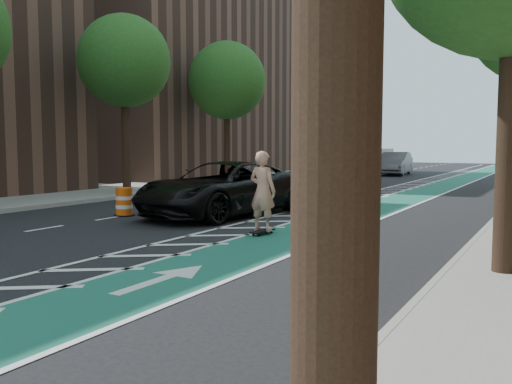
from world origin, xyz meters
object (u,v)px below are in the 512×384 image
Objects in this scene: skateboarder at (263,191)px; barrel_a at (124,203)px; suv_near at (223,189)px; suv_far at (329,174)px.

barrel_a is at bearing -5.52° from skateboarder.
suv_near is 0.98× the size of suv_far.
suv_far reaches higher than suv_near.
skateboarder is at bearing -69.25° from suv_far.
skateboarder is 5.64m from barrel_a.
skateboarder is 2.22× the size of barrel_a.
skateboarder reaches higher than barrel_a.
suv_far is 7.00× the size of barrel_a.
suv_near is at bearing -83.58° from suv_far.
suv_near is at bearing -37.62° from skateboarder.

